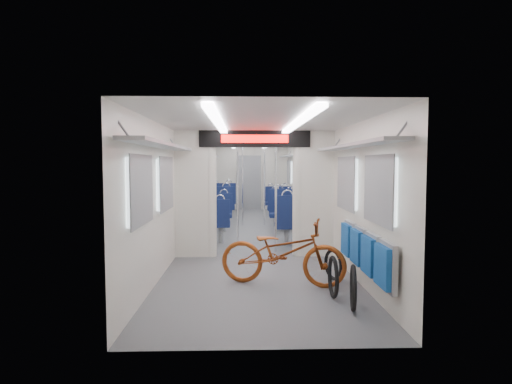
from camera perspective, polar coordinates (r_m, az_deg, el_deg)
carriage at (r=9.56m, az=-0.47°, el=2.58°), size 12.00×12.02×2.31m
bicycle at (r=6.06m, az=3.56°, el=-8.01°), size 1.88×1.07×0.93m
flip_bench at (r=5.75m, az=14.23°, el=-7.63°), size 0.12×2.13×0.54m
bike_hoop_a at (r=5.20m, az=12.82°, el=-12.62°), size 0.15×0.54×0.54m
bike_hoop_b at (r=5.62m, az=10.24°, el=-11.33°), size 0.06×0.54×0.54m
bike_hoop_c at (r=6.45m, az=10.25°, el=-9.72°), size 0.20×0.45×0.46m
seat_bay_near_left at (r=10.03m, az=-5.87°, el=-2.97°), size 0.88×1.94×1.06m
seat_bay_near_right at (r=9.98m, az=4.88°, el=-2.71°), size 0.96×2.31×1.17m
seat_bay_far_left at (r=13.57m, az=-4.78°, el=-1.00°), size 0.95×2.26×1.16m
seat_bay_far_right at (r=13.22m, az=3.25°, el=-1.31°), size 0.88×1.93×1.06m
stanchion_near_left at (r=8.70m, az=-2.46°, el=0.14°), size 0.04×0.04×2.30m
stanchion_near_right at (r=8.21m, az=2.66°, el=-0.08°), size 0.05×0.05×2.30m
stanchion_far_left at (r=11.77m, az=-1.80°, el=1.11°), size 0.04×0.04×2.30m
stanchion_far_right at (r=11.80m, az=1.14°, el=1.12°), size 0.04×0.04×2.30m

